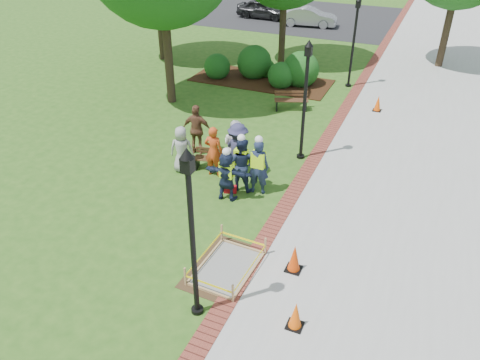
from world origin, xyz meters
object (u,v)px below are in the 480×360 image
at_px(hivis_worker_b, 258,165).
at_px(wet_concrete_pad, 227,262).
at_px(cone_front, 296,316).
at_px(hivis_worker_a, 227,174).
at_px(bench_near, 214,163).
at_px(lamp_near, 192,225).
at_px(hivis_worker_c, 241,162).

bearing_deg(hivis_worker_b, wet_concrete_pad, -80.57).
bearing_deg(wet_concrete_pad, cone_front, -26.88).
relative_size(cone_front, hivis_worker_a, 0.41).
distance_m(bench_near, lamp_near, 6.88).
distance_m(bench_near, hivis_worker_a, 2.00).
bearing_deg(hivis_worker_c, hivis_worker_b, -1.28).
relative_size(bench_near, hivis_worker_b, 0.69).
xyz_separation_m(bench_near, hivis_worker_b, (1.94, -0.75, 0.76)).
distance_m(lamp_near, hivis_worker_a, 4.97).
bearing_deg(lamp_near, wet_concrete_pad, 88.93).
distance_m(lamp_near, hivis_worker_b, 5.48).
bearing_deg(bench_near, lamp_near, -67.18).
bearing_deg(bench_near, hivis_worker_b, -21.20).
bearing_deg(bench_near, wet_concrete_pad, -60.06).
bearing_deg(wet_concrete_pad, hivis_worker_a, 114.71).
distance_m(wet_concrete_pad, cone_front, 2.43).
height_order(cone_front, hivis_worker_c, hivis_worker_c).
xyz_separation_m(bench_near, cone_front, (4.71, -5.52, 0.12)).
relative_size(cone_front, hivis_worker_c, 0.37).
bearing_deg(lamp_near, bench_near, 112.82).
bearing_deg(hivis_worker_b, hivis_worker_c, 178.72).
bearing_deg(cone_front, wet_concrete_pad, 153.12).
bearing_deg(hivis_worker_c, lamp_near, -77.53).
distance_m(hivis_worker_a, hivis_worker_b, 1.04).
height_order(hivis_worker_b, hivis_worker_c, hivis_worker_b).
xyz_separation_m(cone_front, hivis_worker_c, (-3.35, 4.78, 0.61)).
relative_size(wet_concrete_pad, hivis_worker_b, 1.18).
bearing_deg(wet_concrete_pad, hivis_worker_c, 107.89).
xyz_separation_m(lamp_near, hivis_worker_b, (-0.58, 5.24, -1.49)).
height_order(bench_near, hivis_worker_b, hivis_worker_b).
xyz_separation_m(bench_near, hivis_worker_a, (1.19, -1.47, 0.66)).
distance_m(hivis_worker_a, hivis_worker_c, 0.75).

